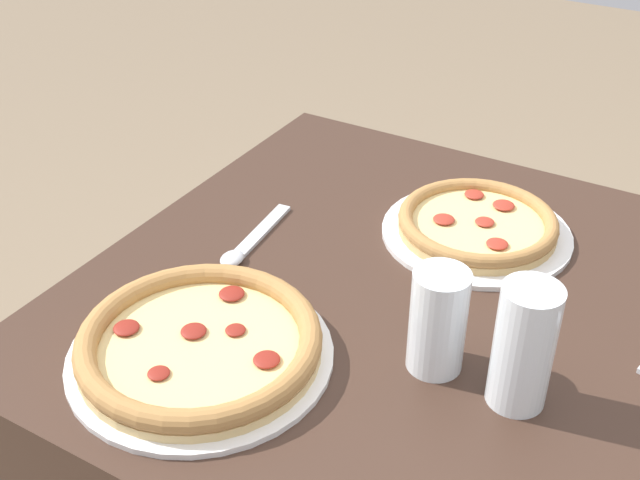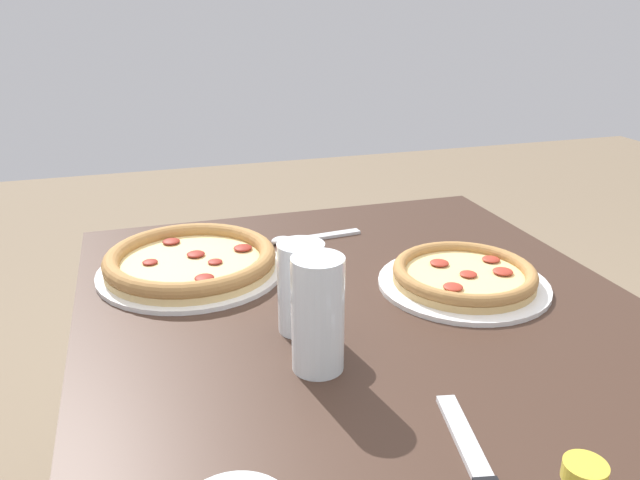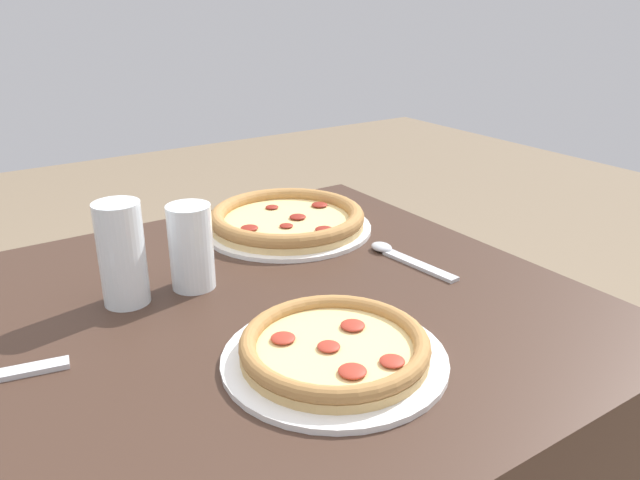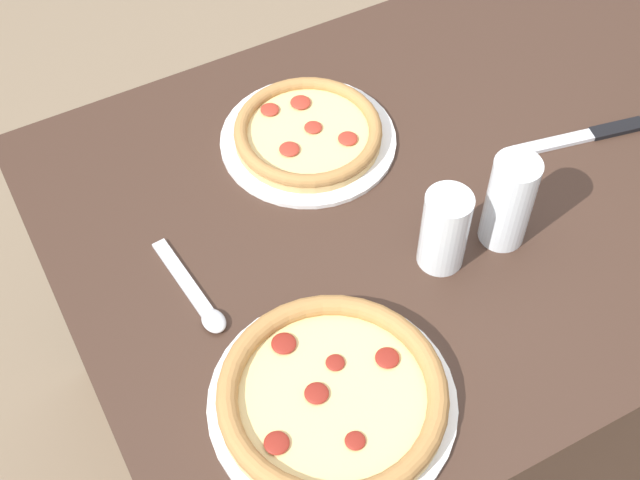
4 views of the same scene
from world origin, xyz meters
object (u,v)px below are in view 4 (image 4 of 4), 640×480
pizza_veggie (308,134)px  pizza_margherita (332,396)px  spoon (198,299)px  glass_water (509,204)px  knife (585,136)px  glass_iced_tea (444,233)px

pizza_veggie → pizza_margherita: size_ratio=0.88×
spoon → pizza_margherita: bearing=111.4°
glass_water → knife: bearing=-157.1°
pizza_margherita → glass_iced_tea: (-0.25, -0.13, 0.04)m
pizza_veggie → pizza_margherita: bearing=66.1°
pizza_margherita → knife: (-0.58, -0.22, -0.02)m
pizza_margherita → spoon: pizza_margherita is taller
glass_water → pizza_margherita: bearing=19.5°
pizza_veggie → spoon: (0.28, 0.20, -0.01)m
glass_water → knife: (-0.23, -0.10, -0.07)m
knife → glass_water: bearing=22.9°
pizza_veggie → spoon: bearing=35.8°
spoon → glass_water: bearing=167.0°
knife → glass_iced_tea: bearing=15.4°
glass_iced_tea → spoon: (0.34, -0.10, -0.05)m
pizza_veggie → glass_iced_tea: size_ratio=2.12×
glass_iced_tea → knife: size_ratio=0.59×
pizza_veggie → glass_water: glass_water is taller
glass_water → pizza_veggie: bearing=-61.7°
glass_iced_tea → spoon: size_ratio=0.71×
pizza_margherita → knife: pizza_margherita is taller
pizza_veggie → glass_iced_tea: (-0.06, 0.29, 0.04)m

